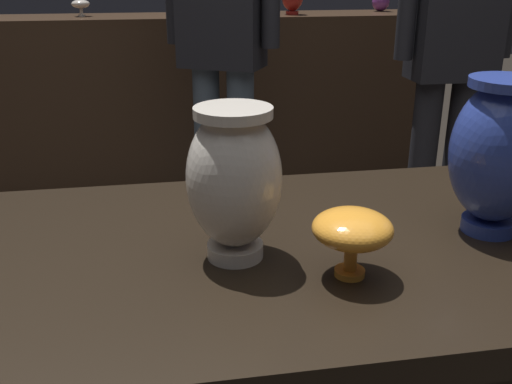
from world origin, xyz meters
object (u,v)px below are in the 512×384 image
(vase_centerpiece, at_px, (234,179))
(visitor_center_back, at_px, (222,23))
(visitor_near_right, at_px, (455,38))
(shelf_vase_left, at_px, (81,4))
(vase_tall_behind, at_px, (500,152))
(vase_left_accent, at_px, (352,230))
(shelf_vase_far_right, at_px, (381,0))

(vase_centerpiece, relative_size, visitor_center_back, 0.14)
(vase_centerpiece, height_order, visitor_near_right, visitor_near_right)
(shelf_vase_left, bearing_deg, visitor_center_back, -50.18)
(shelf_vase_left, xyz_separation_m, visitor_center_back, (0.60, -0.73, -0.03))
(vase_centerpiece, bearing_deg, shelf_vase_left, 101.31)
(vase_tall_behind, relative_size, visitor_near_right, 0.16)
(vase_left_accent, height_order, shelf_vase_far_right, shelf_vase_far_right)
(vase_tall_behind, distance_m, visitor_center_back, 1.52)
(visitor_center_back, bearing_deg, shelf_vase_far_right, -111.69)
(vase_centerpiece, distance_m, visitor_center_back, 1.53)
(vase_left_accent, distance_m, shelf_vase_left, 2.41)
(visitor_center_back, distance_m, visitor_near_right, 0.89)
(vase_tall_behind, relative_size, vase_left_accent, 2.24)
(shelf_vase_left, xyz_separation_m, visitor_near_right, (1.47, -0.95, -0.08))
(vase_centerpiece, distance_m, shelf_vase_left, 2.29)
(vase_tall_behind, bearing_deg, vase_left_accent, -159.29)
(vase_tall_behind, relative_size, shelf_vase_left, 3.02)
(vase_centerpiece, height_order, visitor_center_back, visitor_center_back)
(vase_tall_behind, bearing_deg, shelf_vase_far_right, 73.67)
(vase_centerpiece, relative_size, vase_tall_behind, 0.91)
(vase_centerpiece, bearing_deg, shelf_vase_far_right, 64.28)
(vase_tall_behind, distance_m, shelf_vase_left, 2.39)
(visitor_center_back, height_order, visitor_near_right, visitor_center_back)
(shelf_vase_far_right, xyz_separation_m, shelf_vase_left, (-1.56, -0.07, -0.00))
(vase_left_accent, relative_size, visitor_near_right, 0.07)
(vase_tall_behind, height_order, vase_left_accent, vase_tall_behind)
(visitor_center_back, xyz_separation_m, visitor_near_right, (0.86, -0.22, -0.05))
(visitor_center_back, bearing_deg, vase_centerpiece, 112.68)
(vase_left_accent, bearing_deg, shelf_vase_left, 104.60)
(vase_centerpiece, distance_m, vase_tall_behind, 0.44)
(shelf_vase_far_right, bearing_deg, visitor_near_right, -95.12)
(visitor_center_back, bearing_deg, shelf_vase_left, -21.60)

